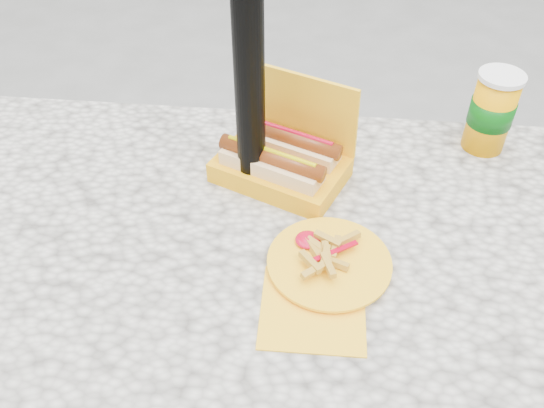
# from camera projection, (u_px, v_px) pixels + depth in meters

# --- Properties ---
(picnic_table) EXTENTS (1.20, 0.80, 0.75)m
(picnic_table) POSITION_uv_depth(u_px,v_px,m) (243.00, 288.00, 1.02)
(picnic_table) COLOR beige
(picnic_table) RESTS_ON ground
(hotdog_box) EXTENTS (0.27, 0.23, 0.19)m
(hotdog_box) POSITION_uv_depth(u_px,v_px,m) (282.00, 159.00, 1.05)
(hotdog_box) COLOR yellow
(hotdog_box) RESTS_ON picnic_table
(fries_plate) EXTENTS (0.20, 0.26, 0.04)m
(fries_plate) POSITION_uv_depth(u_px,v_px,m) (327.00, 265.00, 0.90)
(fries_plate) COLOR yellow
(fries_plate) RESTS_ON picnic_table
(soda_cup) EXTENTS (0.09, 0.09, 0.16)m
(soda_cup) POSITION_uv_depth(u_px,v_px,m) (492.00, 112.00, 1.09)
(soda_cup) COLOR #FFA100
(soda_cup) RESTS_ON picnic_table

